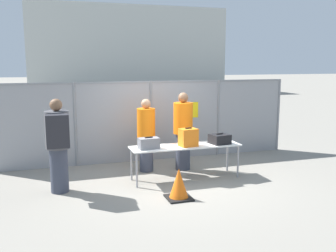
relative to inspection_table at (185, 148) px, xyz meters
name	(u,v)px	position (x,y,z in m)	size (l,w,h in m)	color
ground_plane	(173,180)	(-0.28, -0.03, -0.67)	(120.00, 120.00, 0.00)	gray
fence_section	(151,119)	(-0.27, 1.74, 0.37)	(7.44, 0.07, 1.99)	gray
inspection_table	(185,148)	(0.00, 0.00, 0.00)	(2.34, 0.62, 0.72)	silver
suitcase_grey	(149,143)	(-0.81, -0.06, 0.16)	(0.43, 0.26, 0.25)	slate
suitcase_orange	(188,137)	(0.03, -0.08, 0.24)	(0.38, 0.31, 0.39)	orange
suitcase_black	(220,139)	(0.76, -0.06, 0.15)	(0.44, 0.40, 0.23)	black
traveler_hooded	(58,142)	(-2.56, -0.09, 0.31)	(0.44, 0.68, 1.78)	#383D4C
security_worker_near	(183,130)	(0.20, 0.70, 0.25)	(0.44, 0.44, 1.78)	#383D4C
security_worker_far	(146,134)	(-0.64, 0.81, 0.18)	(0.41, 0.41, 1.64)	#383D4C
utility_trailer	(189,132)	(1.31, 3.18, -0.29)	(4.06, 1.85, 0.66)	silver
distant_hangar	(120,52)	(3.66, 26.80, 2.71)	(15.44, 11.16, 6.75)	#B2B7B2
traffic_cone	(179,185)	(-0.52, -1.07, -0.41)	(0.45, 0.45, 0.57)	black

